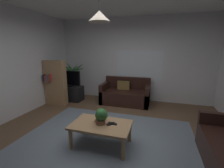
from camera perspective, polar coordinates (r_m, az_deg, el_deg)
floor at (r=3.32m, az=-1.61°, el=-19.31°), size 5.15×5.29×0.02m
rug at (r=3.15m, az=-2.85°, el=-20.93°), size 3.35×2.91×0.01m
wall_back at (r=5.43m, az=7.46°, el=8.75°), size 5.27×0.06×2.77m
window_pane at (r=5.38m, az=9.87°, el=6.49°), size 1.50×0.01×1.02m
couch_under_window at (r=5.15m, az=4.91°, el=-3.97°), size 1.53×0.83×0.82m
coffee_table at (r=2.95m, az=-3.95°, el=-15.38°), size 1.07×0.66×0.43m
book_on_table_0 at (r=3.02m, az=-5.26°, el=-13.14°), size 0.12×0.12×0.02m
remote_on_table_0 at (r=2.90m, az=0.20°, el=-14.21°), size 0.17×0.08×0.02m
remote_on_table_1 at (r=2.89m, az=-0.43°, el=-14.33°), size 0.14×0.15×0.02m
potted_plant_on_table at (r=2.86m, az=-3.97°, el=-11.34°), size 0.23×0.26×0.30m
tv_stand at (r=5.62m, az=-15.18°, el=-3.22°), size 0.90×0.44×0.50m
tv at (r=5.49m, az=-15.61°, el=2.01°), size 0.87×0.16×0.54m
potted_palm_corner at (r=5.98m, az=-13.90°, el=1.54°), size 0.91×0.85×1.31m
bookshelf_corner at (r=5.24m, az=-19.99°, el=0.43°), size 0.70×0.31×1.40m
pendant_lamp at (r=2.65m, az=-4.62°, el=23.40°), size 0.35×0.35×0.61m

